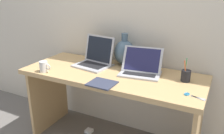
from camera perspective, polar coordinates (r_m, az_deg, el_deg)
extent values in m
cube|color=beige|center=(2.20, 4.30, 13.17)|extent=(4.40, 0.04, 2.40)
cube|color=tan|center=(2.01, 0.00, -1.88)|extent=(1.55, 0.63, 0.04)
cube|color=tan|center=(2.55, -15.04, -6.71)|extent=(0.03, 0.53, 0.69)
cube|color=tan|center=(2.00, 19.91, -15.15)|extent=(0.03, 0.53, 0.69)
cube|color=#B2B2B7|center=(2.15, -4.75, 0.36)|extent=(0.35, 0.30, 0.01)
cube|color=black|center=(2.15, -4.76, 0.59)|extent=(0.27, 0.19, 0.00)
cube|color=#B2B2B7|center=(2.19, -3.15, 4.34)|extent=(0.32, 0.11, 0.25)
cube|color=black|center=(2.19, -3.15, 4.34)|extent=(0.28, 0.10, 0.22)
cube|color=#B2B2B7|center=(1.96, 6.86, -1.66)|extent=(0.36, 0.27, 0.01)
cube|color=black|center=(1.96, 6.87, -1.42)|extent=(0.28, 0.17, 0.00)
cube|color=#B2B2B7|center=(1.98, 7.38, 1.79)|extent=(0.35, 0.16, 0.20)
cube|color=#23234C|center=(1.98, 7.38, 1.79)|extent=(0.30, 0.14, 0.18)
ellipsoid|color=slate|center=(2.18, 3.04, 3.58)|extent=(0.19, 0.19, 0.23)
cylinder|color=slate|center=(2.15, 3.11, 7.23)|extent=(0.06, 0.06, 0.08)
cube|color=#33384C|center=(1.77, -2.44, -4.04)|extent=(0.21, 0.18, 0.01)
cylinder|color=white|center=(2.08, -16.34, 0.09)|extent=(0.07, 0.07, 0.09)
torus|color=white|center=(2.05, -15.37, 0.02)|extent=(0.05, 0.01, 0.05)
cylinder|color=black|center=(1.89, 17.56, -2.07)|extent=(0.07, 0.07, 0.09)
cylinder|color=orange|center=(1.86, 17.43, -0.64)|extent=(0.03, 0.02, 0.14)
cylinder|color=#4CA566|center=(1.88, 17.44, -0.23)|extent=(0.02, 0.02, 0.16)
cube|color=#B7B7BC|center=(1.66, 20.30, -7.05)|extent=(0.10, 0.03, 0.00)
cube|color=#B7B7BC|center=(1.66, 20.22, -7.12)|extent=(0.10, 0.05, 0.00)
torus|color=#338CBF|center=(1.68, 17.70, -6.38)|extent=(0.03, 0.04, 0.01)
torus|color=#338CBF|center=(1.69, 17.89, -6.23)|extent=(0.03, 0.04, 0.01)
cube|color=white|center=(2.51, -5.61, -15.25)|extent=(0.07, 0.07, 0.03)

